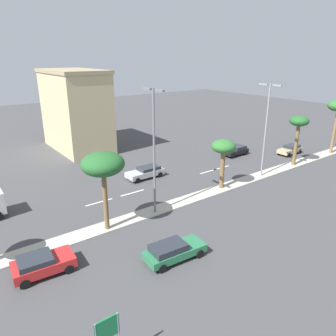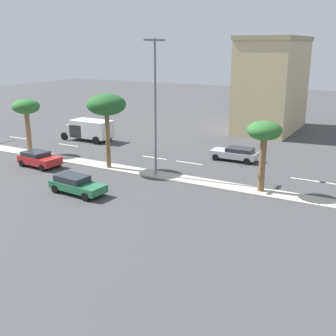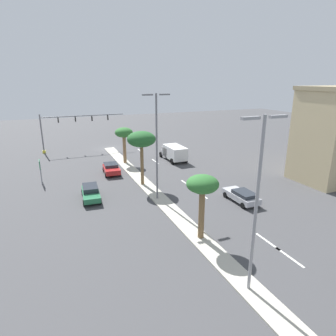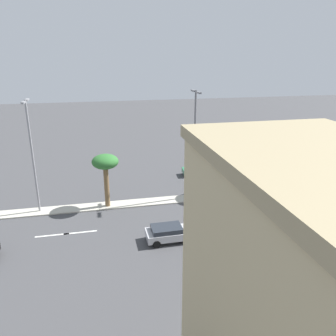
{
  "view_description": "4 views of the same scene",
  "coord_description": "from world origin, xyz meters",
  "px_view_note": "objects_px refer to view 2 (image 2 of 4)",
  "views": [
    {
      "loc": [
        22.22,
        11.63,
        13.83
      ],
      "look_at": [
        -1.03,
        28.97,
        3.52
      ],
      "focal_mm": 34.14,
      "sensor_mm": 36.0,
      "label": 1
    },
    {
      "loc": [
        29.75,
        44.08,
        10.82
      ],
      "look_at": [
        2.45,
        28.92,
        1.63
      ],
      "focal_mm": 44.87,
      "sensor_mm": 36.0,
      "label": 2
    },
    {
      "loc": [
        10.65,
        54.21,
        12.62
      ],
      "look_at": [
        -1.86,
        24.53,
        2.78
      ],
      "focal_mm": 31.09,
      "sensor_mm": 36.0,
      "label": 3
    },
    {
      "loc": [
        -31.9,
        36.23,
        14.72
      ],
      "look_at": [
        3.29,
        28.63,
        2.49
      ],
      "focal_mm": 36.27,
      "sensor_mm": 36.0,
      "label": 4
    }
  ],
  "objects_px": {
    "palm_tree_left": "(26,109)",
    "street_lamp_trailing": "(155,99)",
    "palm_tree_inboard": "(264,134)",
    "box_truck": "(89,129)",
    "sedan_green_inboard": "(76,184)",
    "sedan_red_outboard": "(39,159)",
    "palm_tree_center": "(106,106)",
    "sedan_silver_center": "(235,153)",
    "commercial_building": "(272,84)"
  },
  "relations": [
    {
      "from": "palm_tree_left",
      "to": "street_lamp_trailing",
      "type": "relative_size",
      "value": 0.49
    },
    {
      "from": "palm_tree_inboard",
      "to": "box_truck",
      "type": "height_order",
      "value": "palm_tree_inboard"
    },
    {
      "from": "street_lamp_trailing",
      "to": "sedan_green_inboard",
      "type": "height_order",
      "value": "street_lamp_trailing"
    },
    {
      "from": "street_lamp_trailing",
      "to": "sedan_red_outboard",
      "type": "relative_size",
      "value": 2.76
    },
    {
      "from": "palm_tree_center",
      "to": "palm_tree_inboard",
      "type": "distance_m",
      "value": 14.03
    },
    {
      "from": "street_lamp_trailing",
      "to": "sedan_green_inboard",
      "type": "distance_m",
      "value": 9.38
    },
    {
      "from": "street_lamp_trailing",
      "to": "sedan_silver_center",
      "type": "height_order",
      "value": "street_lamp_trailing"
    },
    {
      "from": "sedan_green_inboard",
      "to": "box_truck",
      "type": "bearing_deg",
      "value": -143.61
    },
    {
      "from": "palm_tree_left",
      "to": "sedan_silver_center",
      "type": "relative_size",
      "value": 1.22
    },
    {
      "from": "commercial_building",
      "to": "box_truck",
      "type": "height_order",
      "value": "commercial_building"
    },
    {
      "from": "sedan_red_outboard",
      "to": "box_truck",
      "type": "distance_m",
      "value": 11.3
    },
    {
      "from": "palm_tree_left",
      "to": "sedan_green_inboard",
      "type": "xyz_separation_m",
      "value": [
        7.14,
        12.41,
        -3.9
      ]
    },
    {
      "from": "palm_tree_inboard",
      "to": "sedan_silver_center",
      "type": "xyz_separation_m",
      "value": [
        -7.67,
        -4.87,
        -3.82
      ]
    },
    {
      "from": "palm_tree_center",
      "to": "sedan_green_inboard",
      "type": "distance_m",
      "value": 8.46
    },
    {
      "from": "commercial_building",
      "to": "sedan_green_inboard",
      "type": "distance_m",
      "value": 32.51
    },
    {
      "from": "street_lamp_trailing",
      "to": "box_truck",
      "type": "xyz_separation_m",
      "value": [
        -8.2,
        -13.98,
        -5.25
      ]
    },
    {
      "from": "palm_tree_left",
      "to": "box_truck",
      "type": "height_order",
      "value": "palm_tree_left"
    },
    {
      "from": "sedan_red_outboard",
      "to": "box_truck",
      "type": "xyz_separation_m",
      "value": [
        -10.87,
        -3.04,
        0.59
      ]
    },
    {
      "from": "palm_tree_left",
      "to": "street_lamp_trailing",
      "type": "distance_m",
      "value": 15.56
    },
    {
      "from": "commercial_building",
      "to": "sedan_silver_center",
      "type": "height_order",
      "value": "commercial_building"
    },
    {
      "from": "palm_tree_inboard",
      "to": "sedan_green_inboard",
      "type": "distance_m",
      "value": 14.51
    },
    {
      "from": "palm_tree_left",
      "to": "sedan_green_inboard",
      "type": "relative_size",
      "value": 1.19
    },
    {
      "from": "sedan_green_inboard",
      "to": "box_truck",
      "type": "height_order",
      "value": "box_truck"
    },
    {
      "from": "commercial_building",
      "to": "sedan_red_outboard",
      "type": "distance_m",
      "value": 31.21
    },
    {
      "from": "commercial_building",
      "to": "palm_tree_left",
      "type": "distance_m",
      "value": 30.48
    },
    {
      "from": "commercial_building",
      "to": "street_lamp_trailing",
      "type": "bearing_deg",
      "value": -6.29
    },
    {
      "from": "sedan_green_inboard",
      "to": "street_lamp_trailing",
      "type": "bearing_deg",
      "value": 155.67
    },
    {
      "from": "commercial_building",
      "to": "box_truck",
      "type": "xyz_separation_m",
      "value": [
        16.7,
        -16.72,
        -4.6
      ]
    },
    {
      "from": "palm_tree_inboard",
      "to": "sedan_red_outboard",
      "type": "xyz_separation_m",
      "value": [
        3.06,
        -20.01,
        -3.79
      ]
    },
    {
      "from": "palm_tree_left",
      "to": "palm_tree_inboard",
      "type": "distance_m",
      "value": 24.5
    },
    {
      "from": "sedan_silver_center",
      "to": "commercial_building",
      "type": "bearing_deg",
      "value": -175.07
    },
    {
      "from": "sedan_silver_center",
      "to": "sedan_red_outboard",
      "type": "distance_m",
      "value": 18.55
    },
    {
      "from": "sedan_green_inboard",
      "to": "palm_tree_inboard",
      "type": "bearing_deg",
      "value": 120.29
    },
    {
      "from": "sedan_silver_center",
      "to": "sedan_red_outboard",
      "type": "xyz_separation_m",
      "value": [
        10.73,
        -15.14,
        0.03
      ]
    },
    {
      "from": "palm_tree_left",
      "to": "box_truck",
      "type": "distance_m",
      "value": 8.53
    },
    {
      "from": "palm_tree_center",
      "to": "sedan_red_outboard",
      "type": "distance_m",
      "value": 8.22
    },
    {
      "from": "palm_tree_center",
      "to": "sedan_silver_center",
      "type": "xyz_separation_m",
      "value": [
        -8.15,
        9.1,
        -4.98
      ]
    },
    {
      "from": "box_truck",
      "to": "sedan_green_inboard",
      "type": "bearing_deg",
      "value": 36.39
    },
    {
      "from": "sedan_silver_center",
      "to": "sedan_red_outboard",
      "type": "relative_size",
      "value": 1.11
    },
    {
      "from": "sedan_green_inboard",
      "to": "box_truck",
      "type": "xyz_separation_m",
      "value": [
        -14.87,
        -10.96,
        0.61
      ]
    },
    {
      "from": "commercial_building",
      "to": "street_lamp_trailing",
      "type": "relative_size",
      "value": 1.16
    },
    {
      "from": "palm_tree_inboard",
      "to": "commercial_building",
      "type": "bearing_deg",
      "value": -165.53
    },
    {
      "from": "palm_tree_left",
      "to": "sedan_red_outboard",
      "type": "bearing_deg",
      "value": 55.11
    },
    {
      "from": "palm_tree_left",
      "to": "street_lamp_trailing",
      "type": "height_order",
      "value": "street_lamp_trailing"
    },
    {
      "from": "box_truck",
      "to": "commercial_building",
      "type": "bearing_deg",
      "value": 134.95
    },
    {
      "from": "street_lamp_trailing",
      "to": "sedan_red_outboard",
      "type": "distance_m",
      "value": 12.69
    },
    {
      "from": "commercial_building",
      "to": "street_lamp_trailing",
      "type": "xyz_separation_m",
      "value": [
        24.9,
        -2.75,
        0.65
      ]
    },
    {
      "from": "sedan_green_inboard",
      "to": "sedan_red_outboard",
      "type": "distance_m",
      "value": 8.87
    },
    {
      "from": "palm_tree_center",
      "to": "box_truck",
      "type": "height_order",
      "value": "palm_tree_center"
    },
    {
      "from": "sedan_green_inboard",
      "to": "commercial_building",
      "type": "bearing_deg",
      "value": 169.65
    }
  ]
}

